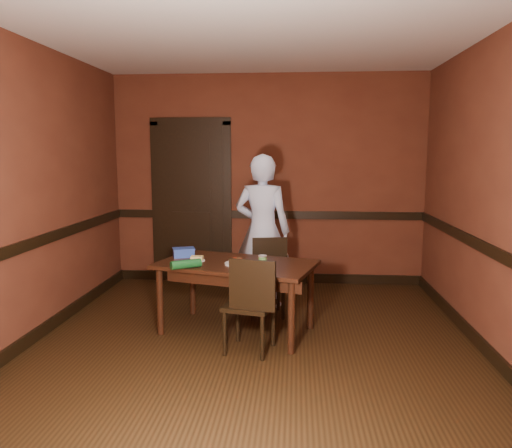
# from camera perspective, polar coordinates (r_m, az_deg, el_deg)

# --- Properties ---
(floor) EXTENTS (4.00, 4.50, 0.01)m
(floor) POSITION_cam_1_polar(r_m,az_deg,el_deg) (4.56, -0.36, -13.83)
(floor) COLOR black
(floor) RESTS_ON ground
(ceiling) EXTENTS (4.00, 4.50, 0.01)m
(ceiling) POSITION_cam_1_polar(r_m,az_deg,el_deg) (4.34, -0.40, 21.40)
(ceiling) COLOR silver
(ceiling) RESTS_ON ground
(wall_back) EXTENTS (4.00, 0.02, 2.70)m
(wall_back) POSITION_cam_1_polar(r_m,az_deg,el_deg) (6.48, 1.35, 5.04)
(wall_back) COLOR #57291A
(wall_back) RESTS_ON ground
(wall_front) EXTENTS (4.00, 0.02, 2.70)m
(wall_front) POSITION_cam_1_polar(r_m,az_deg,el_deg) (2.02, -5.92, -2.12)
(wall_front) COLOR #57291A
(wall_front) RESTS_ON ground
(wall_left) EXTENTS (0.02, 4.50, 2.70)m
(wall_left) POSITION_cam_1_polar(r_m,az_deg,el_deg) (4.84, -24.72, 3.20)
(wall_left) COLOR #57291A
(wall_left) RESTS_ON ground
(wall_right) EXTENTS (0.02, 4.50, 2.70)m
(wall_right) POSITION_cam_1_polar(r_m,az_deg,el_deg) (4.53, 25.76, 2.83)
(wall_right) COLOR #57291A
(wall_right) RESTS_ON ground
(dado_back) EXTENTS (4.00, 0.03, 0.10)m
(dado_back) POSITION_cam_1_polar(r_m,az_deg,el_deg) (6.50, 1.33, 1.07)
(dado_back) COLOR black
(dado_back) RESTS_ON ground
(dado_left) EXTENTS (0.03, 4.50, 0.10)m
(dado_left) POSITION_cam_1_polar(r_m,az_deg,el_deg) (4.89, -24.25, -2.06)
(dado_left) COLOR black
(dado_left) RESTS_ON ground
(dado_right) EXTENTS (0.03, 4.50, 0.10)m
(dado_right) POSITION_cam_1_polar(r_m,az_deg,el_deg) (4.58, 25.23, -2.77)
(dado_right) COLOR black
(dado_right) RESTS_ON ground
(baseboard_back) EXTENTS (4.00, 0.03, 0.12)m
(baseboard_back) POSITION_cam_1_polar(r_m,az_deg,el_deg) (6.66, 1.31, -6.12)
(baseboard_back) COLOR black
(baseboard_back) RESTS_ON ground
(baseboard_left) EXTENTS (0.03, 4.50, 0.12)m
(baseboard_left) POSITION_cam_1_polar(r_m,az_deg,el_deg) (5.10, -23.68, -11.40)
(baseboard_left) COLOR black
(baseboard_left) RESTS_ON ground
(baseboard_right) EXTENTS (0.03, 4.50, 0.12)m
(baseboard_right) POSITION_cam_1_polar(r_m,az_deg,el_deg) (4.80, 24.60, -12.66)
(baseboard_right) COLOR black
(baseboard_right) RESTS_ON ground
(door) EXTENTS (1.05, 0.07, 2.20)m
(door) POSITION_cam_1_polar(r_m,az_deg,el_deg) (6.60, -7.38, 2.78)
(door) COLOR black
(door) RESTS_ON ground
(dining_table) EXTENTS (1.61, 1.18, 0.68)m
(dining_table) POSITION_cam_1_polar(r_m,az_deg,el_deg) (4.81, -2.24, -8.36)
(dining_table) COLOR black
(dining_table) RESTS_ON floor
(chair_far) EXTENTS (0.44, 0.44, 0.80)m
(chair_far) POSITION_cam_1_polar(r_m,az_deg,el_deg) (5.26, 1.15, -6.19)
(chair_far) COLOR black
(chair_far) RESTS_ON floor
(chair_near) EXTENTS (0.47, 0.47, 0.84)m
(chair_near) POSITION_cam_1_polar(r_m,az_deg,el_deg) (4.34, -0.77, -9.08)
(chair_near) COLOR black
(chair_near) RESTS_ON floor
(person) EXTENTS (0.68, 0.51, 1.69)m
(person) POSITION_cam_1_polar(r_m,az_deg,el_deg) (5.53, 0.74, -0.77)
(person) COLOR silver
(person) RESTS_ON floor
(sandwich_plate) EXTENTS (0.24, 0.24, 0.06)m
(sandwich_plate) POSITION_cam_1_polar(r_m,az_deg,el_deg) (4.64, -2.15, -4.44)
(sandwich_plate) COLOR white
(sandwich_plate) RESTS_ON dining_table
(sauce_jar) EXTENTS (0.08, 0.08, 0.09)m
(sauce_jar) POSITION_cam_1_polar(r_m,az_deg,el_deg) (4.60, 0.76, -4.16)
(sauce_jar) COLOR #528F43
(sauce_jar) RESTS_ON dining_table
(cheese_saucer) EXTENTS (0.15, 0.15, 0.05)m
(cheese_saucer) POSITION_cam_1_polar(r_m,az_deg,el_deg) (4.82, -6.75, -3.99)
(cheese_saucer) COLOR white
(cheese_saucer) RESTS_ON dining_table
(food_tub) EXTENTS (0.25, 0.21, 0.09)m
(food_tub) POSITION_cam_1_polar(r_m,az_deg,el_deg) (5.02, -8.27, -3.23)
(food_tub) COLOR #2D4CB1
(food_tub) RESTS_ON dining_table
(wrapped_veg) EXTENTS (0.28, 0.21, 0.08)m
(wrapped_veg) POSITION_cam_1_polar(r_m,az_deg,el_deg) (4.53, -8.01, -4.56)
(wrapped_veg) COLOR #134D1F
(wrapped_veg) RESTS_ON dining_table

